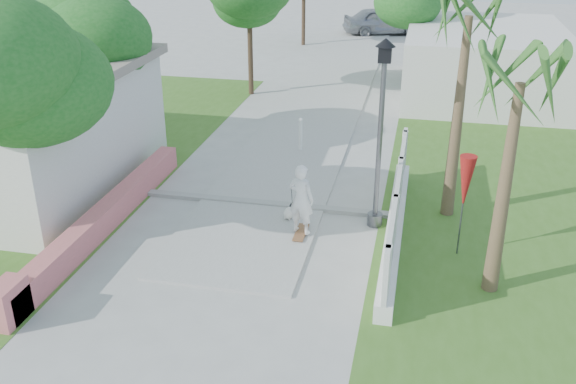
% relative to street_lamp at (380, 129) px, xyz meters
% --- Properties ---
extents(ground, '(90.00, 90.00, 0.00)m').
position_rel_street_lamp_xyz_m(ground, '(-2.90, -5.50, -2.43)').
color(ground, '#B7B7B2').
rests_on(ground, ground).
extents(path_strip, '(3.20, 36.00, 0.06)m').
position_rel_street_lamp_xyz_m(path_strip, '(-2.90, 14.50, -2.40)').
color(path_strip, '#B7B7B2').
rests_on(path_strip, ground).
extents(curb, '(6.50, 0.25, 0.10)m').
position_rel_street_lamp_xyz_m(curb, '(-2.90, 0.50, -2.38)').
color(curb, '#999993').
rests_on(curb, ground).
extents(grass_left, '(8.00, 20.00, 0.01)m').
position_rel_street_lamp_xyz_m(grass_left, '(-9.90, 2.50, -2.42)').
color(grass_left, '#3D6921').
rests_on(grass_left, ground).
extents(grass_right, '(8.00, 20.00, 0.01)m').
position_rel_street_lamp_xyz_m(grass_right, '(4.10, 2.50, -2.42)').
color(grass_right, '#3D6921').
rests_on(grass_right, ground).
extents(pink_wall, '(0.45, 8.20, 0.80)m').
position_rel_street_lamp_xyz_m(pink_wall, '(-6.20, -1.95, -2.11)').
color(pink_wall, '#DE7275').
rests_on(pink_wall, ground).
extents(lattice_fence, '(0.35, 7.00, 1.50)m').
position_rel_street_lamp_xyz_m(lattice_fence, '(0.50, -0.50, -1.88)').
color(lattice_fence, white).
rests_on(lattice_fence, ground).
extents(building_right, '(6.00, 8.00, 2.60)m').
position_rel_street_lamp_xyz_m(building_right, '(3.10, 12.50, -1.13)').
color(building_right, silver).
rests_on(building_right, ground).
extents(street_lamp, '(0.44, 0.44, 4.44)m').
position_rel_street_lamp_xyz_m(street_lamp, '(0.00, 0.00, 0.00)').
color(street_lamp, '#59595E').
rests_on(street_lamp, ground).
extents(bollard, '(0.14, 0.14, 1.09)m').
position_rel_street_lamp_xyz_m(bollard, '(-2.70, 4.50, -1.84)').
color(bollard, white).
rests_on(bollard, ground).
extents(patio_umbrella, '(0.36, 0.36, 2.30)m').
position_rel_street_lamp_xyz_m(patio_umbrella, '(1.90, -1.00, -0.74)').
color(patio_umbrella, '#59595E').
rests_on(patio_umbrella, ground).
extents(tree_left_near, '(3.60, 3.60, 5.28)m').
position_rel_street_lamp_xyz_m(tree_left_near, '(-7.38, -2.52, 1.40)').
color(tree_left_near, '#4C3826').
rests_on(tree_left_near, ground).
extents(tree_left_mid, '(3.20, 3.20, 4.85)m').
position_rel_street_lamp_xyz_m(tree_left_mid, '(-8.38, 2.98, 1.07)').
color(tree_left_mid, '#4C3826').
rests_on(tree_left_mid, ground).
extents(palm_far, '(1.80, 1.80, 5.30)m').
position_rel_street_lamp_xyz_m(palm_far, '(1.70, 1.00, 2.06)').
color(palm_far, brown).
rests_on(palm_far, ground).
extents(palm_near, '(1.80, 1.80, 4.70)m').
position_rel_street_lamp_xyz_m(palm_near, '(2.50, -2.30, 1.53)').
color(palm_near, brown).
rests_on(palm_near, ground).
extents(skateboarder, '(0.79, 1.38, 1.77)m').
position_rel_street_lamp_xyz_m(skateboarder, '(-1.71, -0.79, -1.55)').
color(skateboarder, brown).
rests_on(skateboarder, ground).
extents(dog, '(0.34, 0.55, 0.38)m').
position_rel_street_lamp_xyz_m(dog, '(-2.05, -0.16, -2.22)').
color(dog, white).
rests_on(dog, ground).
extents(parked_car, '(4.86, 3.22, 1.54)m').
position_rel_street_lamp_xyz_m(parked_car, '(-1.77, 24.43, -1.66)').
color(parked_car, '#ABADB3').
rests_on(parked_car, ground).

